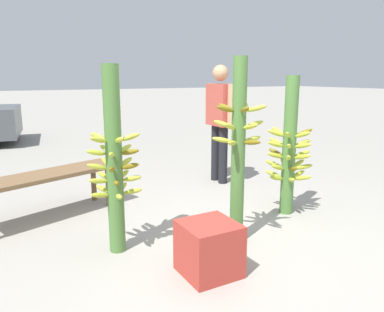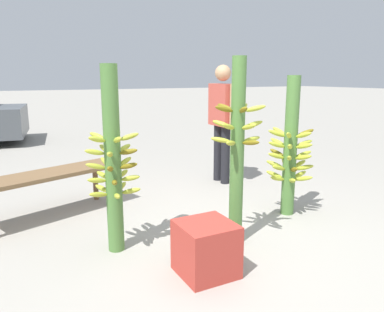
{
  "view_description": "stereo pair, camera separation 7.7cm",
  "coord_description": "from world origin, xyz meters",
  "px_view_note": "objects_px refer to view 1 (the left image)",
  "views": [
    {
      "loc": [
        -1.77,
        -2.45,
        1.43
      ],
      "look_at": [
        -0.05,
        0.64,
        0.68
      ],
      "focal_mm": 35.0,
      "sensor_mm": 36.0,
      "label": 1
    },
    {
      "loc": [
        -1.7,
        -2.49,
        1.43
      ],
      "look_at": [
        -0.05,
        0.64,
        0.68
      ],
      "focal_mm": 35.0,
      "sensor_mm": 36.0,
      "label": 2
    }
  ],
  "objects_px": {
    "banana_stalk_left": "(114,162)",
    "banana_stalk_center": "(238,149)",
    "banana_stalk_right": "(289,149)",
    "vendor_person": "(220,114)",
    "market_bench": "(48,180)",
    "produce_crate": "(209,248)"
  },
  "relations": [
    {
      "from": "banana_stalk_left",
      "to": "banana_stalk_center",
      "type": "relative_size",
      "value": 0.96
    },
    {
      "from": "banana_stalk_center",
      "to": "banana_stalk_right",
      "type": "relative_size",
      "value": 1.1
    },
    {
      "from": "banana_stalk_center",
      "to": "vendor_person",
      "type": "bearing_deg",
      "value": 61.37
    },
    {
      "from": "banana_stalk_left",
      "to": "market_bench",
      "type": "height_order",
      "value": "banana_stalk_left"
    },
    {
      "from": "banana_stalk_center",
      "to": "vendor_person",
      "type": "xyz_separation_m",
      "value": [
        0.93,
        1.71,
        0.1
      ]
    },
    {
      "from": "banana_stalk_center",
      "to": "produce_crate",
      "type": "xyz_separation_m",
      "value": [
        -0.49,
        -0.34,
        -0.64
      ]
    },
    {
      "from": "vendor_person",
      "to": "market_bench",
      "type": "height_order",
      "value": "vendor_person"
    },
    {
      "from": "market_bench",
      "to": "vendor_person",
      "type": "bearing_deg",
      "value": -11.27
    },
    {
      "from": "banana_stalk_left",
      "to": "produce_crate",
      "type": "bearing_deg",
      "value": -55.62
    },
    {
      "from": "produce_crate",
      "to": "vendor_person",
      "type": "bearing_deg",
      "value": 55.21
    },
    {
      "from": "vendor_person",
      "to": "banana_stalk_left",
      "type": "bearing_deg",
      "value": -53.99
    },
    {
      "from": "banana_stalk_right",
      "to": "vendor_person",
      "type": "height_order",
      "value": "vendor_person"
    },
    {
      "from": "banana_stalk_left",
      "to": "produce_crate",
      "type": "height_order",
      "value": "banana_stalk_left"
    },
    {
      "from": "banana_stalk_left",
      "to": "banana_stalk_right",
      "type": "height_order",
      "value": "banana_stalk_left"
    },
    {
      "from": "banana_stalk_right",
      "to": "market_bench",
      "type": "height_order",
      "value": "banana_stalk_right"
    },
    {
      "from": "banana_stalk_right",
      "to": "produce_crate",
      "type": "xyz_separation_m",
      "value": [
        -1.39,
        -0.67,
        -0.5
      ]
    },
    {
      "from": "banana_stalk_left",
      "to": "banana_stalk_center",
      "type": "height_order",
      "value": "banana_stalk_center"
    },
    {
      "from": "vendor_person",
      "to": "produce_crate",
      "type": "bearing_deg",
      "value": -34.45
    },
    {
      "from": "vendor_person",
      "to": "produce_crate",
      "type": "xyz_separation_m",
      "value": [
        -1.43,
        -2.06,
        -0.74
      ]
    },
    {
      "from": "vendor_person",
      "to": "market_bench",
      "type": "bearing_deg",
      "value": -82.25
    },
    {
      "from": "banana_stalk_left",
      "to": "banana_stalk_right",
      "type": "distance_m",
      "value": 1.86
    },
    {
      "from": "banana_stalk_center",
      "to": "banana_stalk_right",
      "type": "bearing_deg",
      "value": 20.36
    }
  ]
}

